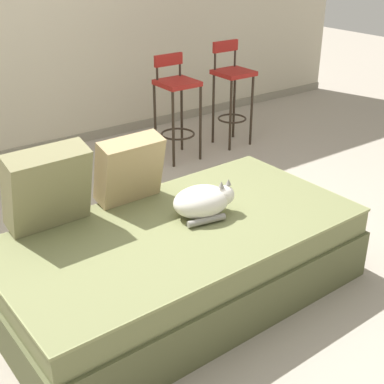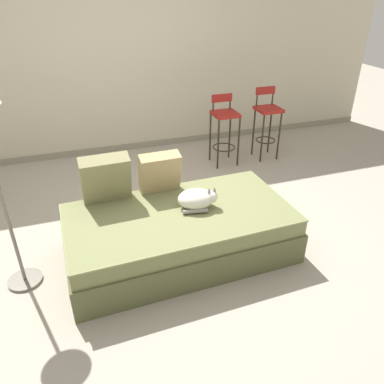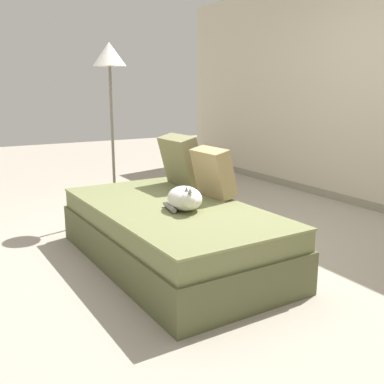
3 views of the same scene
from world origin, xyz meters
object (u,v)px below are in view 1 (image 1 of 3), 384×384
(bar_stool_by_doorway, at_px, (232,85))
(couch, at_px, (181,260))
(bar_stool_near_window, at_px, (176,99))
(cat, at_px, (203,201))
(throw_pillow_corner, at_px, (47,188))
(throw_pillow_middle, at_px, (129,169))

(bar_stool_by_doorway, bearing_deg, couch, -136.05)
(bar_stool_near_window, bearing_deg, bar_stool_by_doorway, 0.11)
(couch, height_order, bar_stool_near_window, bar_stool_near_window)
(couch, height_order, cat, cat)
(couch, xyz_separation_m, throw_pillow_corner, (-0.56, 0.40, 0.45))
(throw_pillow_corner, height_order, bar_stool_near_window, bar_stool_near_window)
(throw_pillow_corner, distance_m, cat, 0.84)
(throw_pillow_middle, distance_m, bar_stool_by_doorway, 2.26)
(bar_stool_near_window, bearing_deg, throw_pillow_middle, -132.99)
(couch, xyz_separation_m, bar_stool_near_window, (1.15, 1.72, 0.32))
(couch, distance_m, bar_stool_by_doorway, 2.50)
(cat, height_order, bar_stool_by_doorway, bar_stool_by_doorway)
(throw_pillow_corner, xyz_separation_m, throw_pillow_middle, (0.50, 0.02, -0.03))
(couch, relative_size, cat, 5.54)
(throw_pillow_corner, xyz_separation_m, bar_stool_near_window, (1.71, 1.32, -0.12))
(cat, height_order, bar_stool_near_window, bar_stool_near_window)
(throw_pillow_corner, height_order, bar_stool_by_doorway, bar_stool_by_doorway)
(bar_stool_near_window, height_order, bar_stool_by_doorway, bar_stool_by_doorway)
(throw_pillow_middle, bearing_deg, bar_stool_by_doorway, 35.18)
(throw_pillow_corner, height_order, cat, throw_pillow_corner)
(throw_pillow_middle, xyz_separation_m, bar_stool_by_doorway, (1.85, 1.30, -0.07))
(cat, bearing_deg, throw_pillow_middle, 121.25)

